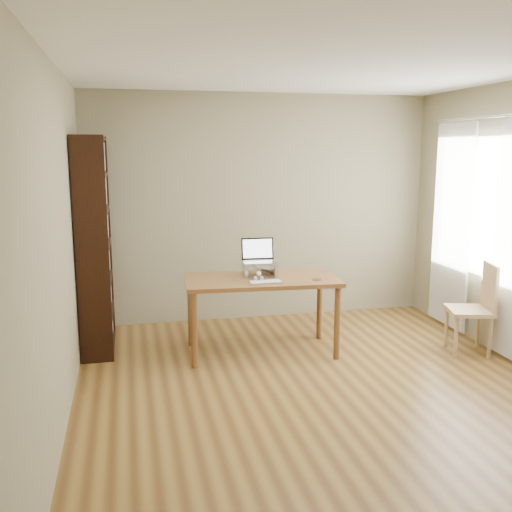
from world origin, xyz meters
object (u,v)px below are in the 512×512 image
Objects in this scene: bookshelf at (95,245)px; cat at (257,269)px; laptop at (258,256)px; keyboard at (266,282)px; desk at (261,287)px; chair at (476,305)px.

bookshelf is 4.40× the size of cat.
laptop is 1.07× the size of keyboard.
cat is (-0.02, 0.11, 0.15)m from desk.
cat is at bearing -13.92° from bookshelf.
cat reaches higher than desk.
laptop is 0.37× the size of chair.
keyboard is 2.09m from chair.
bookshelf is 1.61m from cat.
cat is at bearing 88.38° from keyboard.
bookshelf is 2.35× the size of chair.
chair reaches higher than desk.
laptop is (-0.00, 0.14, 0.28)m from desk.
desk is at bearing -177.61° from chair.
desk is at bearing -69.75° from cat.
chair is (3.60, -0.96, -0.57)m from bookshelf.
laptop reaches higher than chair.
chair reaches higher than keyboard.
bookshelf is at bearing -179.69° from chair.
chair is at bearing -12.83° from laptop.
bookshelf is at bearing 166.00° from desk.
laptop is 0.40m from keyboard.
keyboard is (-0.01, -0.36, -0.18)m from laptop.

